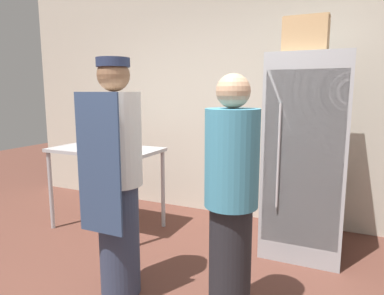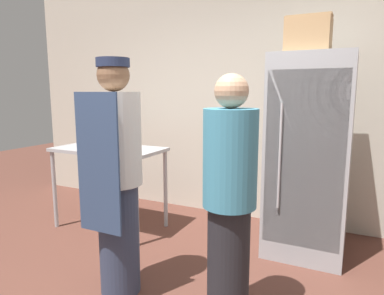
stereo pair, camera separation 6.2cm
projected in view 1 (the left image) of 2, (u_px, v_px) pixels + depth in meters
back_wall at (247, 95)px, 4.02m from camera, size 6.40×0.12×2.92m
refrigerator at (307, 156)px, 3.16m from camera, size 0.70×0.73×1.83m
prep_counter at (106, 158)px, 3.72m from camera, size 1.18×0.64×0.90m
donut_box at (116, 147)px, 3.47m from camera, size 0.25×0.21×0.25m
blender_pitcher at (93, 134)px, 3.94m from camera, size 0.14×0.14×0.27m
cardboard_storage_box at (306, 36)px, 2.95m from camera, size 0.37×0.31×0.31m
person_baker at (117, 176)px, 2.46m from camera, size 0.37×0.39×1.73m
person_customer at (231, 199)px, 2.18m from camera, size 0.34×0.34×1.62m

